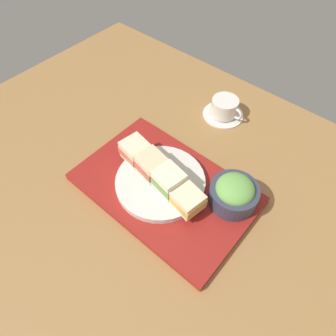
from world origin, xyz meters
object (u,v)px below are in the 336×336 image
sandwich_inner_far (169,181)px  sandwich_plate (160,182)px  salad_bowl (234,193)px  coffee_cup (224,109)px  sandwich_nearmost (136,151)px  sandwich_farmost (187,200)px  sandwich_inner_near (152,165)px

sandwich_inner_far → sandwich_plate: bearing=172.1°
sandwich_inner_far → salad_bowl: bearing=31.1°
salad_bowl → coffee_cup: size_ratio=0.90×
sandwich_nearmost → coffee_cup: 32.90cm
sandwich_plate → sandwich_farmost: bearing=-7.9°
sandwich_nearmost → coffee_cup: bearing=79.0°
sandwich_inner_far → sandwich_nearmost: bearing=172.1°
sandwich_inner_far → sandwich_farmost: 6.47cm
sandwich_inner_near → salad_bowl: bearing=19.9°
sandwich_farmost → sandwich_plate: bearing=172.1°
sandwich_inner_far → coffee_cup: sandwich_inner_far is taller
sandwich_plate → sandwich_inner_far: bearing=-7.9°
sandwich_farmost → sandwich_inner_far: bearing=172.1°
sandwich_nearmost → sandwich_farmost: bearing=-7.9°
sandwich_nearmost → sandwich_inner_near: (6.37, -0.89, 0.22)cm
sandwich_nearmost → sandwich_inner_far: sandwich_inner_far is taller
sandwich_plate → salad_bowl: salad_bowl is taller
salad_bowl → sandwich_farmost: bearing=-127.8°
sandwich_nearmost → sandwich_inner_near: size_ratio=1.02×
sandwich_plate → sandwich_nearmost: 10.27cm
sandwich_plate → sandwich_nearmost: size_ratio=2.96×
sandwich_farmost → salad_bowl: salad_bowl is taller
salad_bowl → sandwich_plate: bearing=-155.3°
sandwich_inner_far → coffee_cup: (-6.47, 33.86, -3.97)cm
sandwich_inner_far → coffee_cup: 34.70cm
sandwich_farmost → coffee_cup: (-12.84, 34.75, -3.27)cm
salad_bowl → sandwich_nearmost: bearing=-166.5°
coffee_cup → sandwich_plate: bearing=-84.4°
sandwich_nearmost → sandwich_farmost: 19.29cm
coffee_cup → sandwich_inner_near: bearing=-89.8°
sandwich_nearmost → sandwich_inner_near: bearing=-7.9°
sandwich_inner_near → salad_bowl: (19.63, 7.12, -1.12)cm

